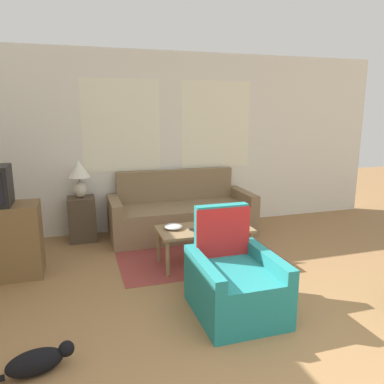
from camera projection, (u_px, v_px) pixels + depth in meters
The scene contains 14 objects.
wall_back at pixel (176, 142), 5.62m from camera, with size 6.74×0.06×2.60m.
rug at pixel (191, 248), 4.91m from camera, with size 1.94×1.83×0.01m.
couch at pixel (181, 215), 5.42m from camera, with size 2.04×0.83×0.90m.
armchair at pixel (233, 283), 3.33m from camera, with size 0.71×0.83×0.90m.
side_table at pixel (82, 219), 5.16m from camera, with size 0.36×0.36×0.61m.
table_lamp at pixel (79, 174), 5.02m from camera, with size 0.29×0.29×0.51m.
coffee_table at pixel (204, 232), 4.33m from camera, with size 1.08×0.55×0.44m.
laptop at pixel (227, 221), 4.40m from camera, with size 0.31×0.26×0.22m.
cup_navy at pixel (215, 218), 4.53m from camera, with size 0.07×0.07×0.11m.
cup_yellow at pixel (210, 225), 4.29m from camera, with size 0.08×0.08×0.08m.
cup_white at pixel (212, 229), 4.16m from camera, with size 0.08×0.08×0.07m.
snack_bowl at pixel (173, 227), 4.28m from camera, with size 0.21×0.21×0.06m.
tv_remote at pixel (195, 231), 4.19m from camera, with size 0.10×0.16×0.02m.
cat_black at pixel (37, 362), 2.55m from camera, with size 0.65×0.25×0.18m.
Camera 1 is at (-1.45, -1.55, 1.77)m, focal length 35.00 mm.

